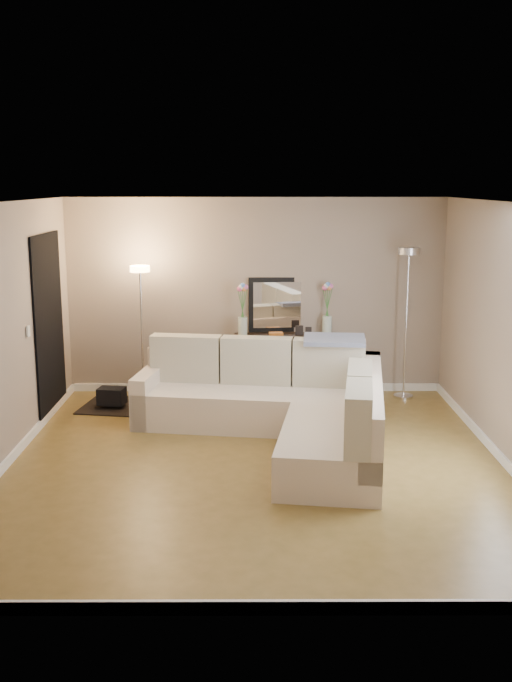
{
  "coord_description": "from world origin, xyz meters",
  "views": [
    {
      "loc": [
        -0.03,
        -7.25,
        2.79
      ],
      "look_at": [
        0.0,
        0.8,
        1.1
      ],
      "focal_mm": 40.0,
      "sensor_mm": 36.0,
      "label": 1
    }
  ],
  "objects_px": {
    "sectional_sofa": "(285,406)",
    "floor_lamp_unlit": "(407,293)",
    "console_table": "(279,361)",
    "floor_lamp_lit": "(141,306)"
  },
  "relations": [
    {
      "from": "sectional_sofa",
      "to": "console_table",
      "type": "bearing_deg",
      "value": 90.57
    },
    {
      "from": "floor_lamp_unlit",
      "to": "sectional_sofa",
      "type": "bearing_deg",
      "value": -135.56
    },
    {
      "from": "console_table",
      "to": "floor_lamp_lit",
      "type": "xyz_separation_m",
      "value": [
        -1.77,
        -0.28,
        0.78
      ]
    },
    {
      "from": "sectional_sofa",
      "to": "floor_lamp_unlit",
      "type": "height_order",
      "value": "floor_lamp_unlit"
    },
    {
      "from": "console_table",
      "to": "floor_lamp_unlit",
      "type": "xyz_separation_m",
      "value": [
        1.64,
        -0.17,
        0.94
      ]
    },
    {
      "from": "sectional_sofa",
      "to": "floor_lamp_lit",
      "type": "relative_size",
      "value": 1.75
    },
    {
      "from": "console_table",
      "to": "floor_lamp_lit",
      "type": "bearing_deg",
      "value": -171.16
    },
    {
      "from": "sectional_sofa",
      "to": "floor_lamp_unlit",
      "type": "distance_m",
      "value": 2.5
    },
    {
      "from": "sectional_sofa",
      "to": "floor_lamp_unlit",
      "type": "bearing_deg",
      "value": 44.44
    },
    {
      "from": "sectional_sofa",
      "to": "floor_lamp_unlit",
      "type": "relative_size",
      "value": 1.55
    }
  ]
}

